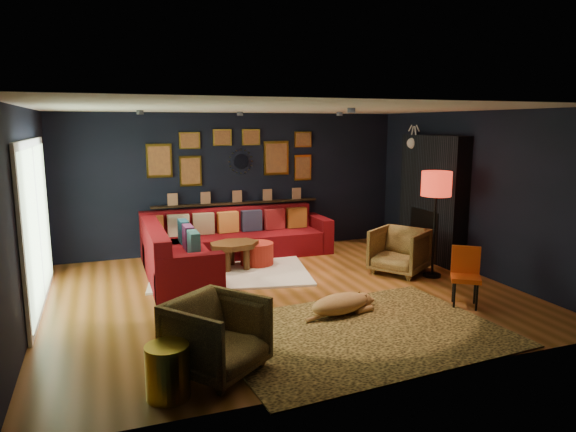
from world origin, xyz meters
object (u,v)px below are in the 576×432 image
object	(u,v)px
gold_stool	(168,371)
floor_lamp	(436,188)
coffee_table	(234,248)
pouf	(257,253)
dog	(340,300)
armchair_right	(399,249)
sectional	(216,247)
orange_chair	(466,271)
armchair_left	(217,333)

from	to	relation	value
gold_stool	floor_lamp	bearing A→B (deg)	27.54
coffee_table	pouf	size ratio (longest dim) A/B	1.74
dog	armchair_right	bearing A→B (deg)	27.69
coffee_table	armchair_right	distance (m)	2.70
pouf	armchair_right	bearing A→B (deg)	-30.49
coffee_table	dog	bearing A→B (deg)	-73.15
sectional	orange_chair	distance (m)	4.12
dog	orange_chair	bearing A→B (deg)	-18.17
armchair_left	armchair_right	world-z (taller)	armchair_left
pouf	dog	size ratio (longest dim) A/B	0.50
sectional	pouf	size ratio (longest dim) A/B	6.02
pouf	gold_stool	bearing A→B (deg)	-117.08
armchair_left	gold_stool	size ratio (longest dim) A/B	1.69
pouf	floor_lamp	size ratio (longest dim) A/B	0.34
coffee_table	sectional	bearing A→B (deg)	118.48
sectional	orange_chair	size ratio (longest dim) A/B	4.33
armchair_left	armchair_right	xyz separation A→B (m)	(3.51, 2.35, -0.01)
coffee_table	gold_stool	distance (m)	4.05
armchair_right	coffee_table	bearing A→B (deg)	-147.80
pouf	floor_lamp	bearing A→B (deg)	-32.40
pouf	armchair_left	xyz separation A→B (m)	(-1.46, -3.55, 0.19)
pouf	armchair_left	bearing A→B (deg)	-112.39
sectional	armchair_right	size ratio (longest dim) A/B	4.21
orange_chair	coffee_table	bearing A→B (deg)	167.39
sectional	orange_chair	bearing A→B (deg)	-48.91
sectional	armchair_left	distance (m)	3.95
pouf	gold_stool	world-z (taller)	gold_stool
orange_chair	floor_lamp	world-z (taller)	floor_lamp
coffee_table	armchair_left	size ratio (longest dim) A/B	1.20
armchair_left	gold_stool	distance (m)	0.61
sectional	coffee_table	size ratio (longest dim) A/B	3.46
sectional	armchair_right	distance (m)	3.09
dog	floor_lamp	bearing A→B (deg)	14.90
pouf	dog	world-z (taller)	pouf
orange_chair	floor_lamp	size ratio (longest dim) A/B	0.47
armchair_left	dog	bearing A→B (deg)	-9.52
armchair_left	floor_lamp	world-z (taller)	floor_lamp
armchair_left	dog	size ratio (longest dim) A/B	0.72
sectional	pouf	distance (m)	0.72
armchair_right	armchair_left	bearing A→B (deg)	-90.01
armchair_right	floor_lamp	bearing A→B (deg)	15.24
sectional	dog	distance (m)	3.05
coffee_table	orange_chair	bearing A→B (deg)	-47.29
armchair_left	orange_chair	distance (m)	3.60
gold_stool	coffee_table	bearing A→B (deg)	67.52
pouf	gold_stool	distance (m)	4.32
orange_chair	dog	bearing A→B (deg)	-152.52
armchair_left	gold_stool	bearing A→B (deg)	172.59
sectional	coffee_table	distance (m)	0.48
coffee_table	floor_lamp	world-z (taller)	floor_lamp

